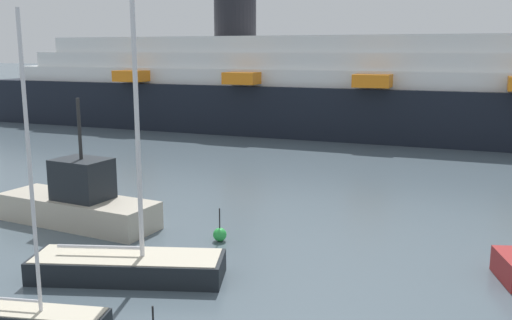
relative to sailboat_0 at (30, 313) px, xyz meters
name	(u,v)px	position (x,y,z in m)	size (l,w,h in m)	color
sailboat_0	(30,313)	(0.00, 0.00, 0.00)	(5.21, 1.98, 9.99)	black
sailboat_3	(128,262)	(0.89, 4.53, 0.16)	(7.78, 3.98, 13.95)	black
fishing_boat_1	(79,203)	(-5.08, 9.88, 0.65)	(8.99, 3.97, 6.47)	#BCB29E
channel_buoy_2	(220,234)	(2.68, 9.69, -0.16)	(0.64, 0.64, 1.58)	green
cruise_ship	(383,90)	(6.34, 46.17, 4.21)	(94.14, 19.57, 14.86)	black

